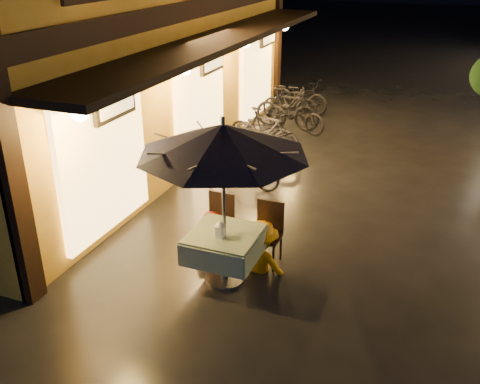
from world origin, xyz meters
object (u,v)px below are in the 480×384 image
at_px(cafe_table, 224,245).
at_px(table_lantern, 220,228).
at_px(patio_umbrella, 223,140).
at_px(person_yellow, 261,224).
at_px(person_orange, 210,213).
at_px(bicycle_0, 243,167).

bearing_deg(cafe_table, table_lantern, -90.00).
relative_size(patio_umbrella, table_lantern, 9.84).
xyz_separation_m(cafe_table, person_yellow, (0.37, 0.50, 0.16)).
bearing_deg(cafe_table, person_yellow, 54.03).
relative_size(patio_umbrella, person_yellow, 1.65).
relative_size(person_orange, bicycle_0, 0.92).
height_order(cafe_table, bicycle_0, bicycle_0).
distance_m(cafe_table, person_yellow, 0.64).
xyz_separation_m(table_lantern, person_orange, (-0.46, 0.68, -0.17)).
relative_size(table_lantern, bicycle_0, 0.15).
xyz_separation_m(patio_umbrella, person_orange, (-0.46, 0.55, -1.40)).
bearing_deg(person_yellow, table_lantern, 60.00).
xyz_separation_m(patio_umbrella, person_yellow, (0.37, 0.50, -1.40)).
distance_m(table_lantern, person_yellow, 0.75).
distance_m(patio_umbrella, table_lantern, 1.24).
distance_m(patio_umbrella, person_orange, 1.57).
bearing_deg(person_orange, patio_umbrella, 122.81).
relative_size(cafe_table, person_yellow, 0.66).
bearing_deg(cafe_table, bicycle_0, 106.79).
relative_size(person_yellow, bicycle_0, 0.92).
xyz_separation_m(person_orange, bicycle_0, (-0.51, 2.67, -0.32)).
bearing_deg(patio_umbrella, bicycle_0, 106.79).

